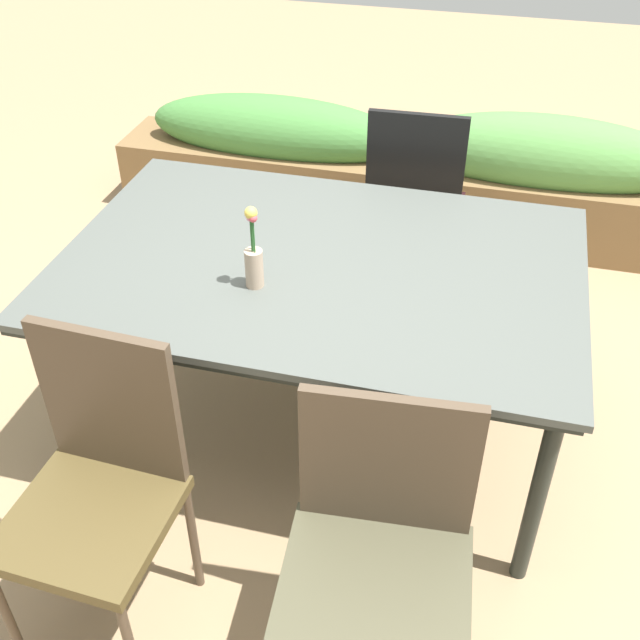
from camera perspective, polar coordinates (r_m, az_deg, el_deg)
name	(u,v)px	position (r m, az deg, el deg)	size (l,w,h in m)	color
ground_plane	(335,438)	(3.04, 1.11, -8.79)	(12.00, 12.00, 0.00)	#9E7F5B
dining_table	(320,273)	(2.64, 0.00, 3.48)	(1.77, 1.18, 0.77)	#4C514C
chair_near_right	(379,550)	(2.08, 4.39, -16.66)	(0.53, 0.53, 0.91)	#4B4833
chair_far_side	(414,202)	(3.47, 7.03, 8.73)	(0.44, 0.44, 1.00)	black
chair_near_left	(99,479)	(2.24, -16.11, -11.29)	(0.45, 0.45, 0.99)	brown
flower_vase	(253,253)	(2.43, -4.98, 4.96)	(0.06, 0.06, 0.29)	tan
planter_box	(407,170)	(4.25, 6.47, 11.03)	(3.18, 0.44, 0.70)	brown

